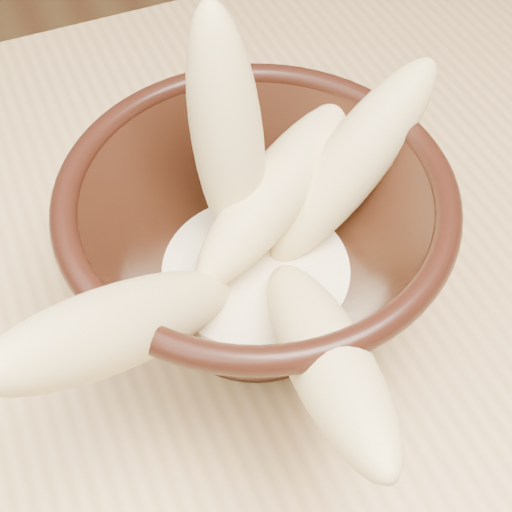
{
  "coord_description": "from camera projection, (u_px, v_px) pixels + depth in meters",
  "views": [
    {
      "loc": [
        -0.33,
        -0.21,
        1.14
      ],
      "look_at": [
        -0.23,
        0.03,
        0.81
      ],
      "focal_mm": 50.0,
      "sensor_mm": 36.0,
      "label": 1
    }
  ],
  "objects": [
    {
      "name": "bowl",
      "position": [
        256.0,
        245.0,
        0.42
      ],
      "size": [
        0.22,
        0.22,
        0.12
      ],
      "rotation": [
        0.0,
        0.0,
        0.06
      ],
      "color": "black",
      "rests_on": "table"
    },
    {
      "name": "milk_puddle",
      "position": [
        256.0,
        275.0,
        0.44
      ],
      "size": [
        0.12,
        0.12,
        0.02
      ],
      "primitive_type": "cylinder",
      "color": "#FDF2CB",
      "rests_on": "bowl"
    },
    {
      "name": "banana_upright",
      "position": [
        228.0,
        139.0,
        0.4
      ],
      "size": [
        0.04,
        0.08,
        0.16
      ],
      "primitive_type": "ellipsoid",
      "rotation": [
        0.25,
        0.0,
        3.14
      ],
      "color": "#EAD88A",
      "rests_on": "bowl"
    },
    {
      "name": "banana_left",
      "position": [
        131.0,
        322.0,
        0.34
      ],
      "size": [
        0.17,
        0.14,
        0.16
      ],
      "primitive_type": "ellipsoid",
      "rotation": [
        0.89,
        0.0,
        -0.96
      ],
      "color": "#EAD88A",
      "rests_on": "bowl"
    },
    {
      "name": "banana_right",
      "position": [
        351.0,
        164.0,
        0.42
      ],
      "size": [
        0.15,
        0.07,
        0.13
      ],
      "primitive_type": "ellipsoid",
      "rotation": [
        0.87,
        0.0,
        1.82
      ],
      "color": "#EAD88A",
      "rests_on": "bowl"
    },
    {
      "name": "banana_across",
      "position": [
        276.0,
        191.0,
        0.42
      ],
      "size": [
        0.15,
        0.11,
        0.07
      ],
      "primitive_type": "ellipsoid",
      "rotation": [
        1.33,
        0.0,
        2.08
      ],
      "color": "#EAD88A",
      "rests_on": "bowl"
    },
    {
      "name": "banana_front",
      "position": [
        323.0,
        351.0,
        0.35
      ],
      "size": [
        0.08,
        0.19,
        0.12
      ],
      "primitive_type": "ellipsoid",
      "rotation": [
        1.09,
        0.0,
        -0.2
      ],
      "color": "#EAD88A",
      "rests_on": "bowl"
    }
  ]
}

